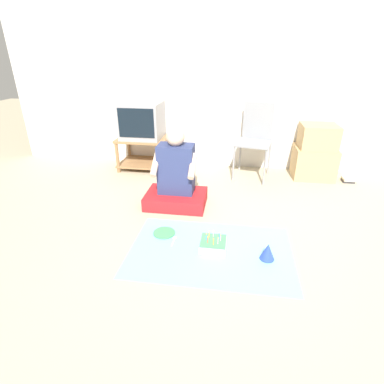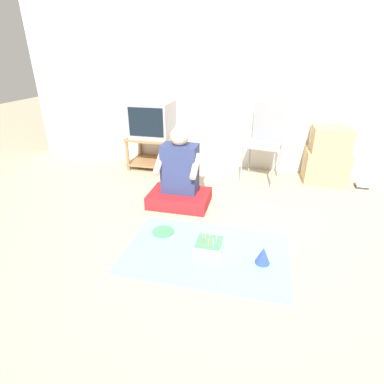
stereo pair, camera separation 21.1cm
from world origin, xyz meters
name	(u,v)px [view 1 (the left image)]	position (x,y,z in m)	size (l,w,h in m)	color
ground_plane	(227,262)	(0.00, 0.00, 0.00)	(16.00, 16.00, 0.00)	tan
wall_back	(240,72)	(0.00, 2.25, 1.27)	(6.40, 0.06, 2.55)	silver
tv_stand	(144,150)	(-1.26, 1.96, 0.26)	(0.68, 0.52, 0.44)	#997047
tv	(142,120)	(-1.26, 1.96, 0.68)	(0.53, 0.51, 0.47)	#99999E
folding_chair	(255,136)	(0.25, 1.90, 0.54)	(0.52, 0.52, 0.94)	gray
cardboard_box_stack	(315,153)	(1.03, 1.97, 0.33)	(0.51, 0.45, 0.69)	tan
book_pile	(348,180)	(1.46, 1.85, 0.03)	(0.15, 0.14, 0.05)	#333338
person_seated	(176,179)	(-0.59, 0.92, 0.29)	(0.64, 0.45, 0.91)	red
party_cloth	(211,251)	(-0.14, 0.12, 0.00)	(1.35, 0.89, 0.01)	#7FC6E0
birthday_cake	(213,244)	(-0.12, 0.15, 0.05)	(0.22, 0.22, 0.14)	silver
party_hat_blue	(268,251)	(0.32, 0.08, 0.08)	(0.12, 0.12, 0.14)	blue
paper_plate	(164,233)	(-0.58, 0.32, 0.01)	(0.20, 0.20, 0.01)	#4CB266
plastic_spoon_near	(174,239)	(-0.47, 0.23, 0.01)	(0.04, 0.15, 0.01)	white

